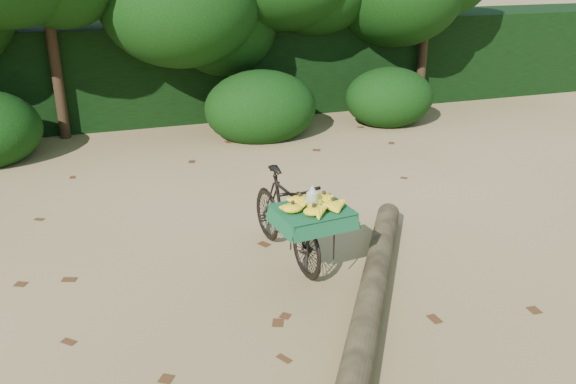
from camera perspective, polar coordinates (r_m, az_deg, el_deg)
name	(u,v)px	position (r m, az deg, el deg)	size (l,w,h in m)	color
ground	(238,256)	(6.67, -4.67, -5.98)	(80.00, 80.00, 0.00)	tan
vendor_bicycle	(287,216)	(6.40, -0.13, -2.28)	(0.77, 1.74, 0.97)	black
fallen_log	(373,288)	(5.87, 7.95, -8.90)	(0.26, 0.26, 3.60)	brown
hedge_backdrop	(158,70)	(12.32, -12.10, 11.11)	(26.00, 1.80, 1.80)	black
tree_row	(120,17)	(11.32, -15.41, 15.54)	(14.50, 2.00, 4.00)	black
bush_clumps	(204,115)	(10.56, -7.83, 7.11)	(8.80, 1.70, 0.90)	black
leaf_litter	(225,231)	(7.24, -5.92, -3.65)	(7.00, 7.30, 0.01)	#492913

